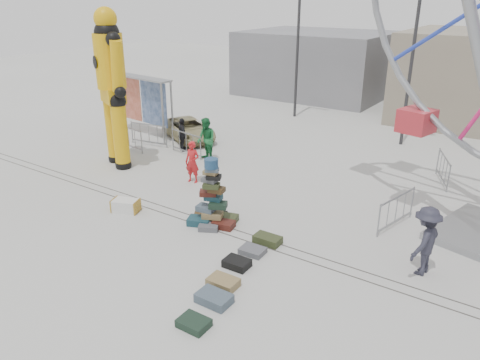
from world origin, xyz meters
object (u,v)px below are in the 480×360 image
Objects in this scene: lamp_post_left at (299,39)px; banner_scaffold at (140,91)px; barricade_wheel_front at (396,211)px; pedestrian_black at (182,135)px; barricade_dummy_c at (186,144)px; lamp_post_right at (415,51)px; suitcase_tower at (212,206)px; barricade_dummy_a at (129,138)px; steamer_trunk at (126,206)px; pedestrian_green at (206,140)px; pedestrian_red at (192,162)px; barricade_wheel_back at (443,169)px; pedestrian_grey at (425,241)px; parked_suv at (188,129)px; crash_test_dummy at (112,83)px; barricade_dummy_b at (149,134)px.

lamp_post_left is 9.58m from banner_scaffold.
pedestrian_black is (-10.66, 2.04, 0.24)m from barricade_wheel_front.
barricade_dummy_c is (-0.76, -9.25, -3.93)m from lamp_post_left.
lamp_post_right is 7.28m from lamp_post_left.
suitcase_tower is 8.90m from barricade_dummy_a.
pedestrian_green is (-0.95, 5.69, 0.75)m from steamer_trunk.
lamp_post_left is 14.93m from barricade_wheel_front.
banner_scaffold is 2.57× the size of pedestrian_red.
banner_scaffold is 2.13× the size of barricade_wheel_back.
suitcase_tower is 1.16× the size of pedestrian_green.
pedestrian_grey is 0.50× the size of parked_suv.
lamp_post_left is at bearing 120.26° from pedestrian_green.
lamp_post_left is at bearing 88.70° from pedestrian_red.
crash_test_dummy reaches higher than banner_scaffold.
steamer_trunk is 9.56m from pedestrian_grey.
barricade_dummy_b is at bearing -96.04° from pedestrian_grey.
barricade_dummy_a is 4.14m from pedestrian_green.
parked_suv reaches higher than steamer_trunk.
parked_suv is at bearing 95.05° from steamer_trunk.
pedestrian_green is (5.24, -1.31, -1.33)m from banner_scaffold.
barricade_dummy_c is at bearing 90.08° from steamer_trunk.
barricade_dummy_a is at bearing 134.85° from suitcase_tower.
lamp_post_left reaches higher than barricade_wheel_front.
suitcase_tower is at bearing -27.12° from banner_scaffold.
steamer_trunk is 6.96m from barricade_dummy_a.
barricade_dummy_b is 5.42m from pedestrian_red.
suitcase_tower is 1.17× the size of pedestrian_grey.
pedestrian_grey is (14.34, -3.04, 0.41)m from barricade_dummy_a.
barricade_dummy_b is 14.56m from pedestrian_grey.
barricade_dummy_a is (1.21, -2.15, -1.74)m from banner_scaffold.
pedestrian_green reaches higher than pedestrian_red.
barricade_wheel_back is (0.36, 4.77, 0.00)m from barricade_wheel_front.
barricade_dummy_c is at bearing -97.03° from barricade_wheel_back.
pedestrian_green is (-6.55, -7.31, -3.52)m from lamp_post_right.
lamp_post_right reaches higher than barricade_wheel_front.
banner_scaffold reaches higher than pedestrian_red.
lamp_post_right is 4.82× the size of pedestrian_red.
crash_test_dummy is 4.13m from barricade_dummy_b.
crash_test_dummy is 12.12m from barricade_wheel_front.
barricade_dummy_a is at bearing -175.69° from parked_suv.
lamp_post_left is at bearing -145.80° from barricade_wheel_back.
pedestrian_green is at bearing 107.05° from pedestrian_red.
pedestrian_black reaches higher than steamer_trunk.
lamp_post_right is 14.78m from steamer_trunk.
lamp_post_right is 4.17× the size of pedestrian_grey.
pedestrian_black is at bearing -99.55° from pedestrian_grey.
steamer_trunk is 12.14m from barricade_wheel_back.
banner_scaffold is 9.58m from steamer_trunk.
lamp_post_left reaches higher than barricade_dummy_a.
parked_suv is at bearing 138.06° from barricade_dummy_c.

